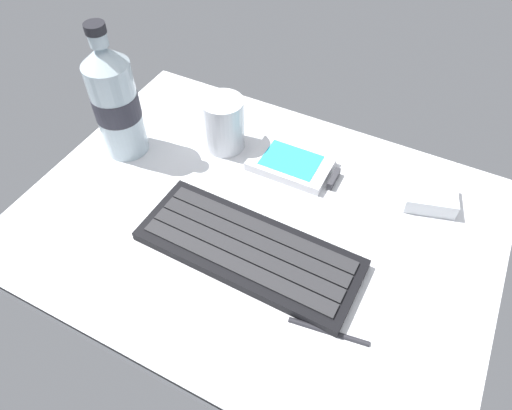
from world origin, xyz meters
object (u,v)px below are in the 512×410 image
Objects in this scene: keyboard at (249,249)px; stylus_pen at (329,331)px; juice_cup at (224,126)px; handheld_device at (295,165)px; charger_block at (430,196)px; water_bottle at (115,101)px.

stylus_pen is (13.25, -5.56, -0.46)cm from keyboard.
juice_cup is (-13.11, 16.75, 3.10)cm from keyboard.
juice_cup is at bearing 131.50° from stylus_pen.
handheld_device is 1.51× the size of juice_cup.
handheld_device is at bearing 0.93° from juice_cup.
juice_cup is 31.89cm from charger_block.
charger_block is 25.58cm from stylus_pen.
water_bottle reaches higher than keyboard.
water_bottle is 46.77cm from charger_block.
juice_cup is (-12.02, -0.20, 3.18)cm from handheld_device.
handheld_device is at bearing 93.68° from keyboard.
stylus_pen is at bearing -40.24° from juice_cup.
handheld_device is at bearing 114.25° from stylus_pen.
charger_block is (44.95, 10.33, -7.81)cm from water_bottle.
charger_block reaches higher than stylus_pen.
water_bottle is at bearing 151.42° from stylus_pen.
keyboard reaches higher than stylus_pen.
handheld_device is at bearing -172.70° from charger_block.
handheld_device is 19.80cm from charger_block.
stylus_pen is (39.65, -14.68, -8.66)cm from water_bottle.
water_bottle is at bearing -167.05° from charger_block.
juice_cup reaches higher than handheld_device.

